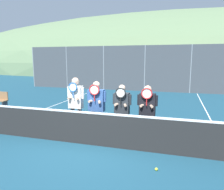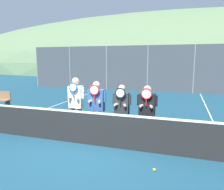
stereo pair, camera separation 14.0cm
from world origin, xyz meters
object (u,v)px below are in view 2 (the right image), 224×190
object	(u,v)px
player_center_right	(122,108)
car_far_left	(86,74)
player_rightmost	(147,108)
car_center	(186,77)
car_left_of_center	(132,76)
player_center_left	(96,104)
tennis_ball_on_court	(154,170)
player_leftmost	(76,101)

from	to	relation	value
player_center_right	car_far_left	bearing A→B (deg)	118.81
player_rightmost	car_center	xyz separation A→B (m)	(1.23, 13.35, -0.11)
player_rightmost	car_left_of_center	distance (m)	13.64
car_far_left	player_rightmost	bearing A→B (deg)	-58.71
car_left_of_center	player_center_left	bearing A→B (deg)	-81.74
player_center_right	tennis_ball_on_court	distance (m)	2.22
car_far_left	car_left_of_center	xyz separation A→B (m)	(4.76, -0.37, -0.06)
player_leftmost	tennis_ball_on_court	xyz separation A→B (m)	(2.72, -1.60, -1.08)
car_left_of_center	car_center	bearing A→B (deg)	1.87
player_center_left	car_center	xyz separation A→B (m)	(2.79, 13.41, -0.15)
player_leftmost	car_far_left	size ratio (longest dim) A/B	0.42
tennis_ball_on_court	car_left_of_center	bearing A→B (deg)	104.85
car_left_of_center	tennis_ball_on_court	xyz separation A→B (m)	(3.94, -14.85, -0.86)
player_center_right	player_center_left	bearing A→B (deg)	179.63
player_leftmost	player_rightmost	world-z (taller)	player_leftmost
car_far_left	car_left_of_center	distance (m)	4.77
player_leftmost	car_far_left	distance (m)	14.88
player_leftmost	player_center_right	distance (m)	1.52
player_rightmost	car_far_left	xyz separation A→B (m)	(-8.24, 13.56, -0.07)
player_center_right	tennis_ball_on_court	bearing A→B (deg)	-53.00
player_rightmost	car_far_left	size ratio (longest dim) A/B	0.38
player_center_left	car_center	world-z (taller)	car_center
car_left_of_center	player_center_right	bearing A→B (deg)	-78.34
player_center_left	tennis_ball_on_court	distance (m)	2.77
player_center_right	car_left_of_center	distance (m)	13.54
player_center_left	car_far_left	size ratio (longest dim) A/B	0.40
car_far_left	tennis_ball_on_court	distance (m)	17.55
player_center_left	player_rightmost	size ratio (longest dim) A/B	1.04
player_leftmost	player_rightmost	bearing A→B (deg)	1.63
car_far_left	car_left_of_center	size ratio (longest dim) A/B	1.05
player_center_right	player_leftmost	bearing A→B (deg)	179.98
player_rightmost	car_center	world-z (taller)	car_center
player_center_left	player_center_right	world-z (taller)	player_center_left
car_center	player_center_right	bearing A→B (deg)	-98.37
player_leftmost	player_rightmost	distance (m)	2.27
player_rightmost	car_center	distance (m)	13.40
player_center_left	car_left_of_center	xyz separation A→B (m)	(-1.92, 13.25, -0.17)
player_center_left	car_left_of_center	size ratio (longest dim) A/B	0.42
car_far_left	player_leftmost	bearing A→B (deg)	-66.32
player_center_left	tennis_ball_on_court	xyz separation A→B (m)	(2.01, -1.60, -1.03)
car_far_left	car_center	xyz separation A→B (m)	(9.47, -0.22, -0.04)
player_leftmost	car_left_of_center	size ratio (longest dim) A/B	0.44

